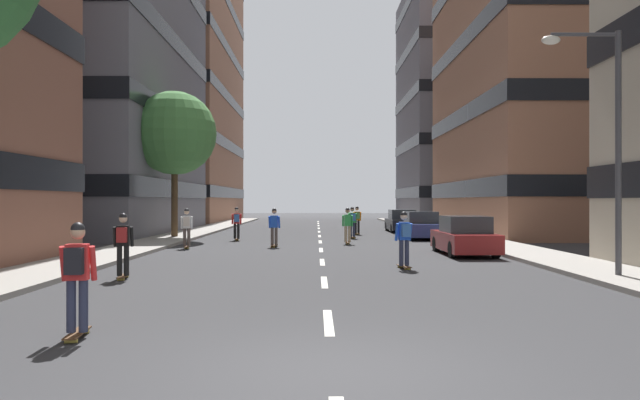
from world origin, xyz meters
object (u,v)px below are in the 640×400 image
(parked_car_near, at_px, (464,237))
(street_tree_near, at_px, (175,133))
(skater_1, at_px, (352,220))
(skater_6, at_px, (123,241))
(parked_car_mid, at_px, (420,226))
(skater_3, at_px, (348,224))
(skater_4, at_px, (274,226))
(skater_7, at_px, (404,236))
(skater_8, at_px, (77,272))
(parked_car_far, at_px, (402,222))
(skater_0, at_px, (237,221))
(streetlamp_right, at_px, (605,125))
(skater_5, at_px, (187,226))
(skater_2, at_px, (357,218))

(parked_car_near, bearing_deg, street_tree_near, 144.50)
(skater_1, bearing_deg, skater_6, -112.86)
(parked_car_mid, relative_size, skater_6, 2.47)
(skater_3, height_order, skater_4, same)
(parked_car_mid, height_order, skater_1, skater_1)
(parked_car_near, height_order, parked_car_mid, same)
(skater_7, bearing_deg, street_tree_near, 126.18)
(parked_car_near, bearing_deg, skater_7, -122.91)
(parked_car_near, height_order, skater_3, skater_3)
(skater_3, xyz_separation_m, skater_8, (-5.20, -19.63, 0.03))
(parked_car_far, distance_m, skater_8, 32.21)
(skater_1, relative_size, skater_7, 1.00)
(skater_0, height_order, skater_3, same)
(skater_4, bearing_deg, streetlamp_right, -49.52)
(street_tree_near, bearing_deg, skater_5, -72.17)
(parked_car_near, height_order, skater_7, skater_7)
(streetlamp_right, relative_size, skater_6, 3.65)
(skater_1, relative_size, skater_2, 1.00)
(parked_car_near, relative_size, skater_8, 2.47)
(skater_3, bearing_deg, streetlamp_right, -64.84)
(skater_3, xyz_separation_m, skater_5, (-7.28, -2.60, 0.03))
(skater_7, bearing_deg, parked_car_near, 57.09)
(skater_3, bearing_deg, skater_1, 83.37)
(skater_5, bearing_deg, skater_1, 41.92)
(skater_1, xyz_separation_m, skater_5, (-7.79, -6.99, 0.00))
(parked_car_far, height_order, skater_3, skater_3)
(skater_7, bearing_deg, skater_1, 92.65)
(skater_2, bearing_deg, parked_car_near, -76.77)
(skater_6, bearing_deg, parked_car_far, 65.31)
(parked_car_near, relative_size, skater_0, 2.47)
(skater_2, height_order, skater_5, same)
(streetlamp_right, distance_m, skater_4, 15.11)
(streetlamp_right, relative_size, skater_5, 3.65)
(skater_4, distance_m, skater_6, 11.45)
(parked_car_far, relative_size, skater_0, 2.47)
(parked_car_near, height_order, street_tree_near, street_tree_near)
(parked_car_mid, xyz_separation_m, skater_5, (-11.55, -6.59, 0.32))
(parked_car_far, xyz_separation_m, skater_5, (-11.55, -13.75, 0.32))
(parked_car_mid, distance_m, skater_0, 10.14)
(skater_4, xyz_separation_m, skater_6, (-3.29, -10.97, 0.03))
(skater_2, distance_m, skater_5, 13.53)
(skater_1, relative_size, skater_5, 1.00)
(street_tree_near, relative_size, streetlamp_right, 1.24)
(skater_7, distance_m, skater_8, 11.19)
(parked_car_far, bearing_deg, skater_2, -136.45)
(skater_3, bearing_deg, street_tree_near, 156.62)
(parked_car_far, bearing_deg, skater_8, -107.11)
(street_tree_near, xyz_separation_m, skater_6, (2.68, -16.88, -4.86))
(skater_1, bearing_deg, skater_4, -122.44)
(parked_car_mid, bearing_deg, skater_4, -142.94)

